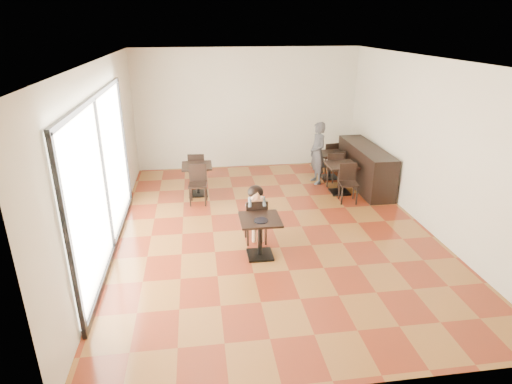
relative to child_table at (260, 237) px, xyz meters
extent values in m
cube|color=brown|center=(0.40, 1.02, -0.36)|extent=(6.00, 8.00, 0.01)
cube|color=white|center=(0.40, 1.02, 2.84)|extent=(6.00, 8.00, 0.01)
cube|color=beige|center=(0.40, 5.02, 1.24)|extent=(6.00, 0.01, 3.20)
cube|color=beige|center=(0.40, -2.98, 1.24)|extent=(6.00, 0.01, 3.20)
cube|color=beige|center=(-2.60, 1.02, 1.24)|extent=(0.01, 8.00, 3.20)
cube|color=beige|center=(3.40, 1.02, 1.24)|extent=(0.01, 8.00, 3.20)
cube|color=white|center=(-2.57, 0.52, 1.04)|extent=(0.04, 4.50, 2.60)
cylinder|color=black|center=(0.00, -0.10, 0.37)|extent=(0.24, 0.24, 0.01)
imported|color=#3C3C42|center=(1.95, 3.43, 0.41)|extent=(0.45, 0.61, 1.55)
cube|color=black|center=(3.05, 3.02, 0.14)|extent=(0.60, 2.40, 1.00)
camera|label=1|loc=(-0.98, -6.43, 3.43)|focal=30.00mm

